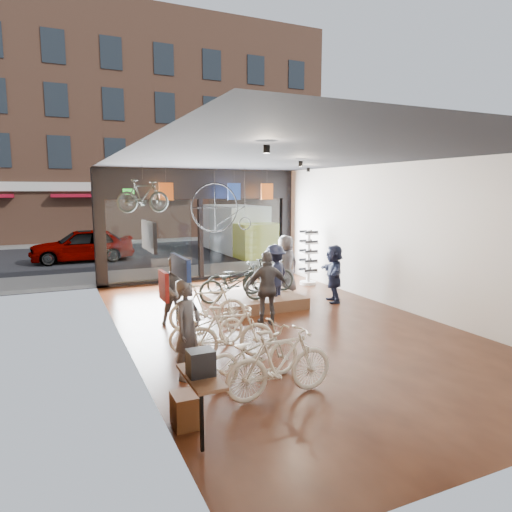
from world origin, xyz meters
TOP-DOWN VIEW (x-y plane):
  - ground_plane at (0.00, 0.00)m, footprint 7.00×12.00m
  - ceiling at (0.00, 0.00)m, footprint 7.00×12.00m
  - wall_left at (-3.52, 0.00)m, footprint 0.04×12.00m
  - wall_right at (3.52, 0.00)m, footprint 0.04×12.00m
  - storefront at (0.00, 6.00)m, footprint 7.00×0.26m
  - exit_sign at (-2.40, 5.88)m, footprint 0.35×0.06m
  - street_road at (0.00, 15.00)m, footprint 30.00×18.00m
  - sidewalk_near at (0.00, 7.20)m, footprint 30.00×2.40m
  - sidewalk_far at (0.00, 19.00)m, footprint 30.00×2.00m
  - opposite_building at (0.00, 21.50)m, footprint 26.00×5.00m
  - street_car at (-3.50, 12.00)m, footprint 4.28×1.72m
  - box_truck at (3.69, 11.00)m, footprint 1.99×5.96m
  - floor_bike_1 at (-1.73, -3.34)m, footprint 1.77×0.52m
  - floor_bike_2 at (-1.88, -2.70)m, footprint 1.86×0.90m
  - floor_bike_3 at (-1.87, -1.59)m, footprint 1.75×0.79m
  - floor_bike_4 at (-2.05, -0.83)m, footprint 1.63×0.72m
  - floor_bike_5 at (-1.65, 0.27)m, footprint 1.80×0.73m
  - display_platform at (0.13, 1.75)m, footprint 2.40×1.80m
  - display_bike_left at (-0.63, 1.30)m, footprint 1.84×0.70m
  - display_bike_mid at (0.62, 1.88)m, footprint 1.62×0.54m
  - display_bike_right at (-0.21, 2.20)m, footprint 1.65×0.76m
  - customer_0 at (-2.79, -2.09)m, footprint 0.72×0.70m
  - customer_1 at (-2.16, 1.00)m, footprint 0.82×0.66m
  - customer_2 at (-0.28, 0.09)m, footprint 1.07×0.63m
  - customer_3 at (0.64, 1.52)m, footprint 1.24×1.14m
  - customer_4 at (1.68, 2.87)m, footprint 0.93×0.67m
  - customer_5 at (2.36, 1.31)m, footprint 0.99×1.56m
  - sunglasses_rack at (2.95, 3.67)m, footprint 0.64×0.58m
  - wall_merch at (-3.38, -3.50)m, footprint 0.40×2.40m
  - penny_farthing at (0.38, 4.61)m, footprint 1.96×0.06m
  - hung_bike at (-2.25, 4.20)m, footprint 1.64×0.81m
  - jersey_left at (-1.35, 5.20)m, footprint 0.45×0.03m
  - jersey_mid at (0.95, 5.20)m, footprint 0.45×0.03m
  - jersey_right at (2.17, 5.20)m, footprint 0.45×0.03m

SIDE VIEW (x-z plane):
  - ground_plane at x=0.00m, z-range -0.04..0.00m
  - street_road at x=0.00m, z-range -0.02..0.00m
  - sidewalk_near at x=0.00m, z-range 0.00..0.12m
  - sidewalk_far at x=0.00m, z-range 0.00..0.12m
  - display_platform at x=0.13m, z-range 0.00..0.30m
  - floor_bike_4 at x=-2.05m, z-range 0.00..0.83m
  - floor_bike_2 at x=-1.88m, z-range 0.00..0.94m
  - floor_bike_3 at x=-1.87m, z-range 0.00..1.01m
  - floor_bike_5 at x=-1.65m, z-range 0.00..1.05m
  - floor_bike_1 at x=-1.73m, z-range 0.00..1.06m
  - display_bike_right at x=-0.21m, z-range 0.30..1.14m
  - street_car at x=-3.50m, z-range 0.00..1.46m
  - display_bike_left at x=-0.63m, z-range 0.30..1.25m
  - display_bike_mid at x=0.62m, z-range 0.30..1.26m
  - customer_1 at x=-2.16m, z-range 0.00..1.60m
  - customer_5 at x=2.36m, z-range 0.00..1.60m
  - customer_0 at x=-2.79m, z-range 0.00..1.66m
  - customer_3 at x=0.64m, z-range 0.00..1.67m
  - customer_2 at x=-0.28m, z-range 0.00..1.71m
  - customer_4 at x=1.68m, z-range 0.00..1.76m
  - sunglasses_rack at x=2.95m, z-range 0.00..1.81m
  - box_truck at x=3.69m, z-range 0.00..2.35m
  - wall_merch at x=-3.38m, z-range 0.00..2.60m
  - wall_left at x=-3.52m, z-range 0.00..3.80m
  - wall_right at x=3.52m, z-range 0.00..3.80m
  - storefront at x=0.00m, z-range 0.00..3.80m
  - penny_farthing at x=0.38m, z-range 1.71..3.29m
  - hung_bike at x=-2.25m, z-range 2.45..3.40m
  - exit_sign at x=-2.40m, z-range 2.96..3.14m
  - jersey_left at x=-1.35m, z-range 2.77..3.32m
  - jersey_mid at x=0.95m, z-range 2.77..3.32m
  - jersey_right at x=2.17m, z-range 2.77..3.32m
  - ceiling at x=0.00m, z-range 3.80..3.84m
  - opposite_building at x=0.00m, z-range 0.00..14.00m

